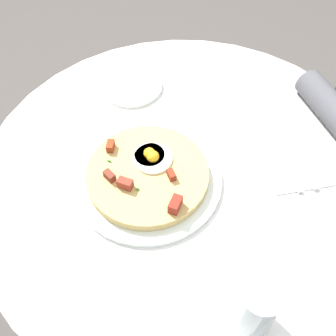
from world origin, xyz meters
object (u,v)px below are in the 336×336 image
Objects in this scene: bread_plate at (132,86)px; water_glass at (256,308)px; dining_table at (185,206)px; breakfast_pizza at (148,173)px; pizza_plate at (148,179)px; knife at (286,160)px; fork at (301,157)px.

bread_plate is 1.23× the size of water_glass.
breakfast_pizza reaches higher than dining_table.
bread_plate is at bearing -166.82° from dining_table.
pizza_plate reaches higher than knife.
dining_table is at bearing 83.66° from fork.
breakfast_pizza is at bearing 88.45° from knife.
breakfast_pizza is at bearing -162.69° from water_glass.
dining_table is 0.20m from pizza_plate.
water_glass is at bearing 17.31° from breakfast_pizza.
pizza_plate is at bearing -80.89° from dining_table.
knife is (0.04, 0.22, 0.18)m from dining_table.
pizza_plate reaches higher than dining_table.
water_glass is (0.31, -0.21, 0.06)m from knife.
breakfast_pizza reaches higher than knife.
knife is (-0.00, -0.04, 0.00)m from fork.
breakfast_pizza is at bearing 154.09° from pizza_plate.
bread_plate is 0.44m from knife.
pizza_plate is 0.02m from breakfast_pizza.
water_glass is (0.30, -0.25, 0.06)m from fork.
breakfast_pizza is 1.47× the size of knife.
breakfast_pizza is 0.32m from knife.
dining_table is 0.34m from bread_plate.
bread_plate reaches higher than dining_table.
knife reaches higher than dining_table.
breakfast_pizza reaches higher than fork.
dining_table is 0.22m from breakfast_pizza.
knife is at bearing 79.00° from dining_table.
breakfast_pizza reaches higher than pizza_plate.
dining_table is 5.92× the size of bread_plate.
water_glass is at bearing 6.92° from bread_plate.
breakfast_pizza is at bearing -81.57° from dining_table.
fork is 0.04m from knife.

